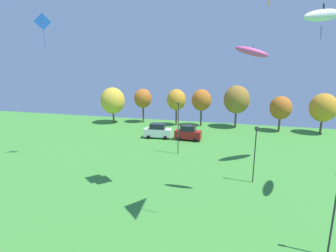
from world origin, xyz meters
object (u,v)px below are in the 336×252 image
(kite_flying_6, at_px, (323,15))
(treeline_tree_5, at_px, (281,108))
(light_post_1, at_px, (178,126))
(treeline_tree_6, at_px, (323,108))
(treeline_tree_1, at_px, (143,98))
(kite_flying_7, at_px, (252,52))
(parked_car_leftmost, at_px, (158,131))
(light_post_2, at_px, (334,210))
(kite_flying_4, at_px, (43,23))
(light_post_0, at_px, (255,151))
(treeline_tree_3, at_px, (201,100))
(treeline_tree_0, at_px, (113,101))
(treeline_tree_4, at_px, (237,100))
(parked_car_second_from_left, at_px, (188,133))
(treeline_tree_2, at_px, (176,100))

(kite_flying_6, height_order, treeline_tree_5, kite_flying_6)
(light_post_1, height_order, treeline_tree_6, treeline_tree_6)
(kite_flying_6, distance_m, treeline_tree_6, 23.04)
(treeline_tree_1, bearing_deg, kite_flying_7, -54.66)
(kite_flying_7, relative_size, light_post_1, 0.39)
(kite_flying_7, xyz_separation_m, treeline_tree_1, (-20.62, 29.08, -7.87))
(treeline_tree_1, distance_m, treeline_tree_5, 27.32)
(parked_car_leftmost, relative_size, light_post_2, 0.83)
(kite_flying_4, height_order, kite_flying_7, kite_flying_4)
(light_post_0, bearing_deg, kite_flying_6, 45.42)
(treeline_tree_3, height_order, treeline_tree_5, treeline_tree_3)
(kite_flying_6, xyz_separation_m, kite_flying_7, (-7.38, -10.08, -4.19))
(treeline_tree_0, relative_size, treeline_tree_1, 1.04)
(parked_car_leftmost, height_order, treeline_tree_6, treeline_tree_6)
(kite_flying_4, xyz_separation_m, light_post_2, (28.75, -10.73, -13.57))
(kite_flying_6, height_order, light_post_0, kite_flying_6)
(treeline_tree_0, relative_size, treeline_tree_4, 0.91)
(light_post_0, bearing_deg, treeline_tree_4, 95.26)
(parked_car_second_from_left, height_order, light_post_1, light_post_1)
(treeline_tree_0, bearing_deg, kite_flying_7, -45.30)
(parked_car_second_from_left, distance_m, treeline_tree_2, 11.97)
(light_post_2, bearing_deg, kite_flying_4, 159.54)
(treeline_tree_4, bearing_deg, treeline_tree_0, -174.41)
(light_post_0, distance_m, treeline_tree_3, 26.78)
(kite_flying_4, relative_size, treeline_tree_3, 0.52)
(kite_flying_6, bearing_deg, kite_flying_7, -126.21)
(kite_flying_7, height_order, parked_car_leftmost, kite_flying_7)
(light_post_0, height_order, treeline_tree_6, treeline_tree_6)
(kite_flying_4, distance_m, treeline_tree_5, 40.45)
(treeline_tree_0, bearing_deg, light_post_1, -42.05)
(kite_flying_7, distance_m, treeline_tree_2, 31.90)
(kite_flying_7, bearing_deg, kite_flying_4, 169.79)
(kite_flying_6, xyz_separation_m, light_post_0, (-6.29, -6.39, -13.84))
(kite_flying_7, relative_size, treeline_tree_1, 0.39)
(parked_car_leftmost, distance_m, treeline_tree_5, 23.16)
(kite_flying_7, bearing_deg, light_post_0, 73.59)
(parked_car_second_from_left, height_order, treeline_tree_5, treeline_tree_5)
(light_post_0, xyz_separation_m, light_post_1, (-9.66, 6.92, 0.59))
(kite_flying_7, xyz_separation_m, light_post_1, (-8.57, 10.62, -9.06))
(treeline_tree_0, xyz_separation_m, treeline_tree_3, (18.53, 1.93, 0.49))
(light_post_2, bearing_deg, light_post_1, 128.99)
(parked_car_leftmost, height_order, light_post_2, light_post_2)
(kite_flying_6, height_order, treeline_tree_2, kite_flying_6)
(kite_flying_6, height_order, treeline_tree_4, kite_flying_6)
(parked_car_leftmost, bearing_deg, treeline_tree_2, 80.87)
(treeline_tree_3, bearing_deg, parked_car_second_from_left, -92.51)
(treeline_tree_0, bearing_deg, treeline_tree_1, 20.46)
(treeline_tree_6, bearing_deg, treeline_tree_1, 178.78)
(light_post_2, height_order, treeline_tree_4, treeline_tree_4)
(treeline_tree_2, xyz_separation_m, treeline_tree_4, (11.77, 1.28, 0.27))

